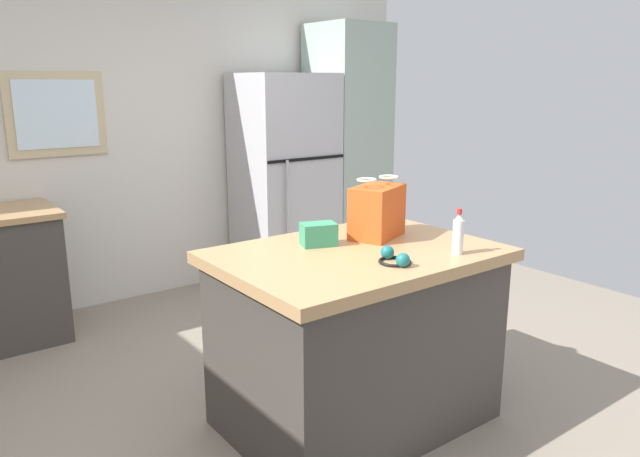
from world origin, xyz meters
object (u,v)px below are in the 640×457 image
(kitchen_island, at_px, (356,337))
(shopping_bag, at_px, (377,211))
(ear_defenders, at_px, (395,258))
(tall_cabinet, at_px, (347,150))
(small_box, at_px, (318,234))
(bottle, at_px, (458,234))
(refrigerator, at_px, (285,180))

(kitchen_island, relative_size, shopping_bag, 3.74)
(shopping_bag, distance_m, ear_defenders, 0.49)
(kitchen_island, distance_m, shopping_bag, 0.66)
(tall_cabinet, xyz_separation_m, shopping_bag, (-1.45, -2.01, -0.05))
(kitchen_island, bearing_deg, small_box, 117.46)
(shopping_bag, bearing_deg, kitchen_island, -151.59)
(small_box, bearing_deg, bottle, -50.14)
(shopping_bag, relative_size, bottle, 1.64)
(refrigerator, xyz_separation_m, shopping_bag, (-0.75, -2.01, 0.16))
(tall_cabinet, distance_m, shopping_bag, 2.47)
(kitchen_island, height_order, refrigerator, refrigerator)
(tall_cabinet, relative_size, ear_defenders, 11.26)
(tall_cabinet, distance_m, ear_defenders, 2.95)
(kitchen_island, distance_m, small_box, 0.55)
(refrigerator, bearing_deg, small_box, -119.32)
(bottle, bearing_deg, small_box, 129.86)
(refrigerator, xyz_separation_m, small_box, (-1.10, -1.96, 0.08))
(small_box, relative_size, ear_defenders, 0.87)
(bottle, bearing_deg, ear_defenders, 168.07)
(tall_cabinet, relative_size, small_box, 12.92)
(kitchen_island, relative_size, tall_cabinet, 0.61)
(shopping_bag, xyz_separation_m, bottle, (0.09, -0.47, -0.04))
(refrigerator, height_order, bottle, refrigerator)
(kitchen_island, relative_size, refrigerator, 0.75)
(ear_defenders, bearing_deg, shopping_bag, 57.92)
(tall_cabinet, bearing_deg, small_box, -132.52)
(refrigerator, relative_size, bottle, 8.14)
(shopping_bag, height_order, small_box, shopping_bag)
(tall_cabinet, relative_size, bottle, 10.10)
(tall_cabinet, xyz_separation_m, bottle, (-1.36, -2.48, -0.09))
(refrigerator, distance_m, shopping_bag, 2.15)
(shopping_bag, relative_size, small_box, 2.10)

